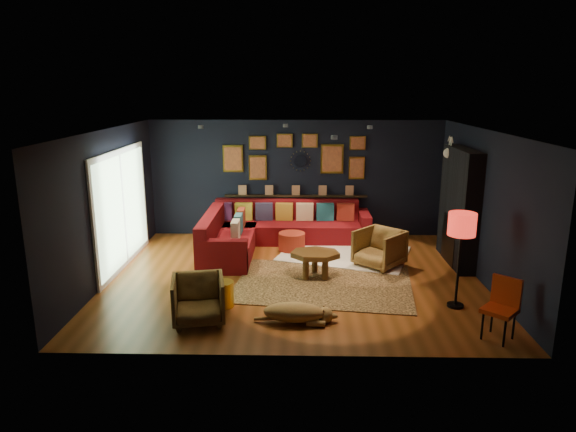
{
  "coord_description": "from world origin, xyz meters",
  "views": [
    {
      "loc": [
        0.08,
        -8.6,
        3.3
      ],
      "look_at": [
        -0.12,
        0.3,
        1.05
      ],
      "focal_mm": 32.0,
      "sensor_mm": 36.0,
      "label": 1
    }
  ],
  "objects_px": {
    "coffee_table": "(315,257)",
    "floor_lamp": "(462,229)",
    "gold_stool": "(224,294)",
    "sectional": "(266,232)",
    "armchair_right": "(379,247)",
    "pouf": "(292,241)",
    "dog": "(294,309)",
    "armchair_left": "(198,298)",
    "orange_chair": "(502,303)"
  },
  "relations": [
    {
      "from": "gold_stool",
      "to": "sectional",
      "type": "bearing_deg",
      "value": 81.35
    },
    {
      "from": "armchair_right",
      "to": "coffee_table",
      "type": "bearing_deg",
      "value": -110.42
    },
    {
      "from": "gold_stool",
      "to": "floor_lamp",
      "type": "bearing_deg",
      "value": 0.99
    },
    {
      "from": "sectional",
      "to": "orange_chair",
      "type": "distance_m",
      "value": 5.27
    },
    {
      "from": "orange_chair",
      "to": "dog",
      "type": "xyz_separation_m",
      "value": [
        -2.79,
        0.4,
        -0.29
      ]
    },
    {
      "from": "armchair_left",
      "to": "armchair_right",
      "type": "distance_m",
      "value": 3.81
    },
    {
      "from": "armchair_right",
      "to": "gold_stool",
      "type": "bearing_deg",
      "value": -102.0
    },
    {
      "from": "pouf",
      "to": "armchair_right",
      "type": "distance_m",
      "value": 1.89
    },
    {
      "from": "sectional",
      "to": "gold_stool",
      "type": "xyz_separation_m",
      "value": [
        -0.47,
        -3.07,
        -0.12
      ]
    },
    {
      "from": "sectional",
      "to": "armchair_left",
      "type": "distance_m",
      "value": 3.7
    },
    {
      "from": "coffee_table",
      "to": "armchair_right",
      "type": "height_order",
      "value": "armchair_right"
    },
    {
      "from": "coffee_table",
      "to": "pouf",
      "type": "bearing_deg",
      "value": 106.2
    },
    {
      "from": "gold_stool",
      "to": "pouf",
      "type": "bearing_deg",
      "value": 69.92
    },
    {
      "from": "armchair_right",
      "to": "armchair_left",
      "type": "bearing_deg",
      "value": -97.61
    },
    {
      "from": "pouf",
      "to": "armchair_left",
      "type": "height_order",
      "value": "armchair_left"
    },
    {
      "from": "coffee_table",
      "to": "dog",
      "type": "height_order",
      "value": "coffee_table"
    },
    {
      "from": "pouf",
      "to": "armchair_right",
      "type": "xyz_separation_m",
      "value": [
        1.66,
        -0.9,
        0.18
      ]
    },
    {
      "from": "armchair_right",
      "to": "floor_lamp",
      "type": "distance_m",
      "value": 2.19
    },
    {
      "from": "pouf",
      "to": "floor_lamp",
      "type": "height_order",
      "value": "floor_lamp"
    },
    {
      "from": "armchair_right",
      "to": "gold_stool",
      "type": "distance_m",
      "value": 3.26
    },
    {
      "from": "orange_chair",
      "to": "armchair_left",
      "type": "bearing_deg",
      "value": -142.05
    },
    {
      "from": "coffee_table",
      "to": "floor_lamp",
      "type": "xyz_separation_m",
      "value": [
        2.13,
        -1.19,
        0.86
      ]
    },
    {
      "from": "coffee_table",
      "to": "armchair_left",
      "type": "relative_size",
      "value": 1.23
    },
    {
      "from": "pouf",
      "to": "floor_lamp",
      "type": "distance_m",
      "value": 3.87
    },
    {
      "from": "floor_lamp",
      "to": "gold_stool",
      "type": "bearing_deg",
      "value": -179.01
    },
    {
      "from": "sectional",
      "to": "coffee_table",
      "type": "bearing_deg",
      "value": -61.63
    },
    {
      "from": "orange_chair",
      "to": "sectional",
      "type": "bearing_deg",
      "value": 173.68
    },
    {
      "from": "sectional",
      "to": "pouf",
      "type": "relative_size",
      "value": 6.24
    },
    {
      "from": "sectional",
      "to": "armchair_right",
      "type": "bearing_deg",
      "value": -28.8
    },
    {
      "from": "coffee_table",
      "to": "pouf",
      "type": "relative_size",
      "value": 1.68
    },
    {
      "from": "coffee_table",
      "to": "gold_stool",
      "type": "xyz_separation_m",
      "value": [
        -1.45,
        -1.25,
        -0.19
      ]
    },
    {
      "from": "sectional",
      "to": "pouf",
      "type": "height_order",
      "value": "sectional"
    },
    {
      "from": "armchair_left",
      "to": "orange_chair",
      "type": "relative_size",
      "value": 0.89
    },
    {
      "from": "armchair_left",
      "to": "gold_stool",
      "type": "xyz_separation_m",
      "value": [
        0.28,
        0.55,
        -0.17
      ]
    },
    {
      "from": "armchair_left",
      "to": "dog",
      "type": "relative_size",
      "value": 0.62
    },
    {
      "from": "floor_lamp",
      "to": "dog",
      "type": "height_order",
      "value": "floor_lamp"
    },
    {
      "from": "floor_lamp",
      "to": "dog",
      "type": "distance_m",
      "value": 2.76
    },
    {
      "from": "floor_lamp",
      "to": "armchair_left",
      "type": "bearing_deg",
      "value": -170.99
    },
    {
      "from": "pouf",
      "to": "dog",
      "type": "height_order",
      "value": "dog"
    },
    {
      "from": "sectional",
      "to": "orange_chair",
      "type": "xyz_separation_m",
      "value": [
        3.41,
        -4.01,
        0.17
      ]
    },
    {
      "from": "coffee_table",
      "to": "floor_lamp",
      "type": "distance_m",
      "value": 2.59
    },
    {
      "from": "pouf",
      "to": "orange_chair",
      "type": "xyz_separation_m",
      "value": [
        2.87,
        -3.7,
        0.28
      ]
    },
    {
      "from": "armchair_right",
      "to": "dog",
      "type": "xyz_separation_m",
      "value": [
        -1.57,
        -2.4,
        -0.19
      ]
    },
    {
      "from": "sectional",
      "to": "coffee_table",
      "type": "height_order",
      "value": "sectional"
    },
    {
      "from": "sectional",
      "to": "dog",
      "type": "relative_size",
      "value": 2.81
    },
    {
      "from": "armchair_left",
      "to": "armchair_right",
      "type": "relative_size",
      "value": 0.95
    },
    {
      "from": "armchair_right",
      "to": "pouf",
      "type": "bearing_deg",
      "value": -165.47
    },
    {
      "from": "armchair_right",
      "to": "dog",
      "type": "bearing_deg",
      "value": -80.16
    },
    {
      "from": "armchair_left",
      "to": "gold_stool",
      "type": "bearing_deg",
      "value": 52.02
    },
    {
      "from": "armchair_left",
      "to": "floor_lamp",
      "type": "relative_size",
      "value": 0.5
    }
  ]
}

